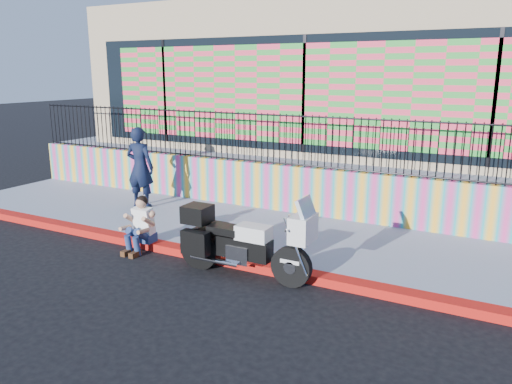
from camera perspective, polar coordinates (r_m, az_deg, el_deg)
The scene contains 10 objects.
ground at distance 9.31m, azimuth -4.81°, elevation -7.85°, with size 90.00×90.00×0.00m, color black.
red_curb at distance 9.28m, azimuth -4.82°, elevation -7.42°, with size 16.00×0.30×0.15m, color #AF130C.
sidewalk at distance 10.62m, azimuth 0.00°, elevation -4.62°, with size 16.00×3.00×0.15m, color gray.
mural_wall at distance 11.84m, azimuth 3.64°, elevation 0.42°, with size 16.00×0.20×1.10m, color #D93987.
metal_fence at distance 11.63m, azimuth 3.73°, elevation 5.94°, with size 15.80×0.04×1.20m, color black, non-canonical shape.
elevated_platform at distance 16.55m, azimuth 10.98°, elevation 3.73°, with size 16.00×10.00×1.25m, color gray.
storefront_building at distance 16.10m, azimuth 11.18°, elevation 12.84°, with size 14.00×8.06×4.00m.
police_motorcycle at distance 8.43m, azimuth -1.68°, elevation -5.55°, with size 2.43×0.80×1.52m.
police_officer at distance 12.45m, azimuth -13.11°, elevation 2.78°, with size 0.72×0.47×1.97m, color black.
seated_man at distance 9.84m, azimuth -13.25°, elevation -4.19°, with size 0.54×0.71×1.06m.
Camera 1 is at (4.73, -7.26, 3.40)m, focal length 35.00 mm.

